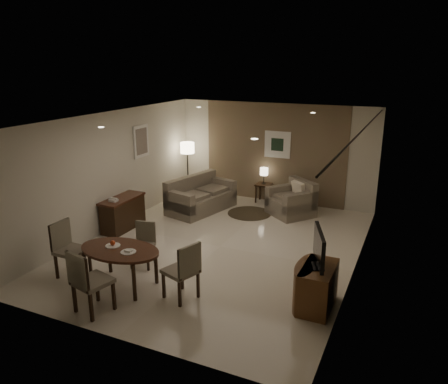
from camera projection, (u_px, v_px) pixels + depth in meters
The scene contains 31 objects.
room_shell at pixel (228, 180), 9.20m from camera, with size 5.50×7.00×2.70m.
taupe_accent at pixel (274, 153), 11.89m from camera, with size 3.96×0.03×2.70m, color brown.
curtain_wall at pixel (356, 204), 7.80m from camera, with size 0.08×6.70×2.58m, color beige, non-canonical shape.
curtain_rod at pixel (362, 130), 7.41m from camera, with size 0.03×0.03×6.80m, color black.
art_back_frame at pixel (277, 145), 11.75m from camera, with size 0.72×0.03×0.72m, color silver.
art_back_canvas at pixel (277, 145), 11.74m from camera, with size 0.34×0.01×0.34m, color black.
art_left_frame at pixel (141, 141), 10.83m from camera, with size 0.03×0.60×0.80m, color silver.
art_left_canvas at pixel (142, 141), 10.82m from camera, with size 0.01×0.46×0.64m, color gray.
downlight_nl at pixel (101, 127), 7.45m from camera, with size 0.10×0.10×0.01m, color white.
downlight_nr at pixel (255, 139), 6.34m from camera, with size 0.10×0.10×0.01m, color white.
downlight_fl at pixel (199, 107), 10.59m from camera, with size 0.10×0.10×0.01m, color white.
downlight_fr at pixel (313, 113), 9.47m from camera, with size 0.10×0.10×0.01m, color white.
console_desk at pixel (123, 213), 10.12m from camera, with size 0.48×1.20×0.75m, color #462316, non-canonical shape.
telephone at pixel (113, 199), 9.74m from camera, with size 0.20×0.14×0.09m, color white, non-canonical shape.
tv_cabinet at pixel (318, 287), 6.88m from camera, with size 0.48×0.90×0.70m, color brown, non-canonical shape.
flat_tv at pixel (319, 248), 6.70m from camera, with size 0.06×0.88×0.60m, color black, non-canonical shape.
dining_table at pixel (121, 267), 7.55m from camera, with size 1.47×0.92×0.69m, color #462316, non-canonical shape.
chair_near at pixel (93, 281), 6.73m from camera, with size 0.51×0.51×1.05m, color #766D5B, non-canonical shape.
chair_far at pixel (142, 246), 8.26m from camera, with size 0.41×0.41×0.84m, color #766D5B, non-canonical shape.
chair_left at pixel (72, 250), 7.84m from camera, with size 0.49×0.49×1.02m, color #766D5B, non-canonical shape.
chair_right at pixel (180, 270), 7.11m from camera, with size 0.49×0.49×1.00m, color #766D5B, non-canonical shape.
plate_a at pixel (113, 246), 7.56m from camera, with size 0.26×0.26×0.02m, color white.
plate_b at pixel (128, 252), 7.32m from camera, with size 0.26×0.26×0.02m, color white.
fruit_apple at pixel (113, 243), 7.55m from camera, with size 0.09×0.09×0.09m, color red.
napkin at pixel (128, 251), 7.31m from camera, with size 0.12×0.08×0.03m, color white.
round_rug at pixel (249, 213), 11.22m from camera, with size 1.12×1.12×0.01m, color #403524.
sofa at pixel (201, 194), 11.35m from camera, with size 0.93×1.86×0.87m, color #766D5B, non-canonical shape.
armchair at pixel (291, 198), 10.99m from camera, with size 0.99×0.93×0.88m, color #766D5B, non-canonical shape.
side_table at pixel (263, 193), 12.07m from camera, with size 0.41×0.41×0.52m, color #301F10, non-canonical shape.
table_lamp at pixel (264, 175), 11.92m from camera, with size 0.22×0.22×0.50m, color #FFEAC1, non-canonical shape.
floor_lamp at pixel (188, 170), 12.47m from camera, with size 0.40×0.40×1.56m, color #FFE5B7, non-canonical shape.
Camera 1 is at (3.60, -7.71, 3.79)m, focal length 35.00 mm.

